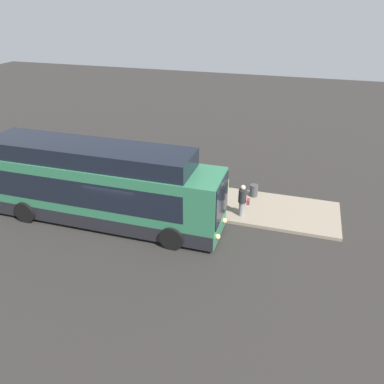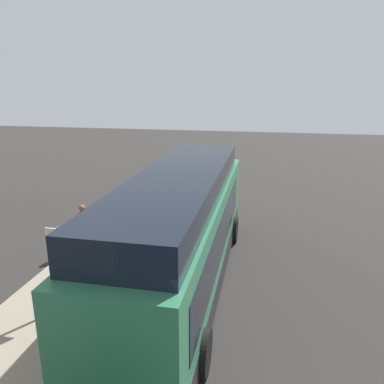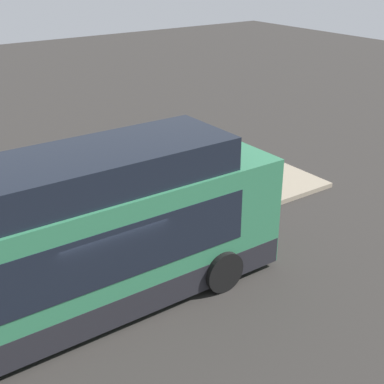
% 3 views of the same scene
% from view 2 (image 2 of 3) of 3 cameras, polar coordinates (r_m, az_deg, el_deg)
% --- Properties ---
extents(ground, '(80.00, 80.00, 0.00)m').
position_cam_2_polar(ground, '(13.38, 0.40, -11.94)').
color(ground, '#2B2826').
extents(platform, '(20.00, 3.46, 0.16)m').
position_cam_2_polar(platform, '(14.28, -13.05, -10.10)').
color(platform, gray).
rests_on(platform, ground).
extents(bus_lead, '(11.73, 2.75, 3.90)m').
position_cam_2_polar(bus_lead, '(11.60, -1.38, -6.84)').
color(bus_lead, '#2D704C').
rests_on(bus_lead, ground).
extents(passenger_boarding, '(0.58, 0.42, 1.67)m').
position_cam_2_polar(passenger_boarding, '(18.25, -3.48, -0.57)').
color(passenger_boarding, gray).
rests_on(passenger_boarding, platform).
extents(passenger_waiting, '(0.56, 0.61, 1.74)m').
position_cam_2_polar(passenger_waiting, '(15.00, -16.26, -4.76)').
color(passenger_waiting, '#2D2D33').
rests_on(passenger_waiting, platform).
extents(passenger_with_bags, '(0.53, 0.53, 1.83)m').
position_cam_2_polar(passenger_with_bags, '(17.43, -6.13, -1.05)').
color(passenger_with_bags, '#2D2D33').
rests_on(passenger_with_bags, platform).
extents(suitcase, '(0.37, 0.21, 0.89)m').
position_cam_2_polar(suitcase, '(15.65, -16.43, -6.33)').
color(suitcase, black).
rests_on(suitcase, platform).
extents(sign_post, '(0.10, 0.78, 2.45)m').
position_cam_2_polar(sign_post, '(11.04, -19.34, -9.22)').
color(sign_post, '#4C4C51').
rests_on(sign_post, platform).
extents(trash_bin, '(0.44, 0.44, 0.65)m').
position_cam_2_polar(trash_bin, '(19.30, -9.59, -1.58)').
color(trash_bin, '#3F3F44').
rests_on(trash_bin, platform).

